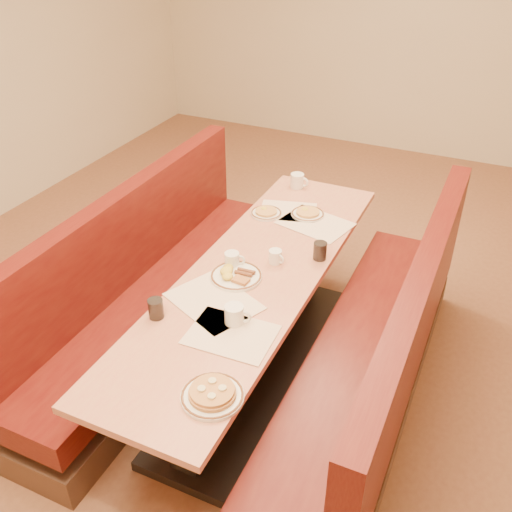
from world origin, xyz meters
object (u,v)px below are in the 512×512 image
at_px(diner_table, 255,324).
at_px(soda_tumbler_mid, 320,251).
at_px(pancake_plate, 212,394).
at_px(coffee_mug_c, 276,256).
at_px(soda_tumbler_near, 156,309).
at_px(booth_left, 152,295).
at_px(coffee_mug_d, 298,181).
at_px(booth_right, 376,362).
at_px(coffee_mug_b, 233,260).
at_px(eggs_plate, 235,275).
at_px(coffee_mug_a, 235,315).

bearing_deg(diner_table, soda_tumbler_mid, 44.87).
bearing_deg(pancake_plate, coffee_mug_c, 98.81).
bearing_deg(coffee_mug_c, soda_tumbler_near, -95.00).
relative_size(booth_left, coffee_mug_d, 18.36).
bearing_deg(coffee_mug_c, diner_table, -94.86).
relative_size(booth_left, booth_right, 1.00).
xyz_separation_m(booth_left, soda_tumbler_near, (0.45, -0.57, 0.44)).
distance_m(coffee_mug_c, soda_tumbler_mid, 0.26).
xyz_separation_m(diner_table, soda_tumbler_mid, (0.28, 0.28, 0.43)).
distance_m(diner_table, booth_left, 0.73).
bearing_deg(soda_tumbler_near, booth_right, 29.31).
distance_m(booth_right, coffee_mug_b, 0.97).
xyz_separation_m(coffee_mug_d, soda_tumbler_near, (-0.10, -1.67, -0.00)).
distance_m(pancake_plate, soda_tumbler_mid, 1.21).
height_order(eggs_plate, soda_tumbler_near, soda_tumbler_near).
relative_size(booth_right, eggs_plate, 8.77).
height_order(coffee_mug_a, coffee_mug_d, same).
relative_size(booth_left, pancake_plate, 9.28).
relative_size(coffee_mug_a, soda_tumbler_mid, 1.26).
xyz_separation_m(eggs_plate, soda_tumbler_near, (-0.21, -0.47, 0.03)).
bearing_deg(diner_table, coffee_mug_a, -77.76).
distance_m(booth_left, soda_tumbler_near, 0.85).
bearing_deg(coffee_mug_b, soda_tumbler_near, -124.25).
height_order(booth_left, soda_tumbler_mid, booth_left).
relative_size(pancake_plate, soda_tumbler_mid, 2.52).
xyz_separation_m(booth_left, coffee_mug_d, (0.56, 1.10, 0.44)).
distance_m(eggs_plate, coffee_mug_a, 0.39).
bearing_deg(diner_table, coffee_mug_d, 99.06).
relative_size(pancake_plate, coffee_mug_d, 1.98).
bearing_deg(eggs_plate, soda_tumbler_mid, 46.89).
relative_size(eggs_plate, coffee_mug_d, 2.09).
bearing_deg(pancake_plate, soda_tumbler_near, 144.88).
xyz_separation_m(diner_table, eggs_plate, (-0.07, -0.10, 0.39)).
relative_size(coffee_mug_a, coffee_mug_d, 0.99).
height_order(pancake_plate, soda_tumbler_near, soda_tumbler_near).
distance_m(eggs_plate, soda_tumbler_mid, 0.52).
xyz_separation_m(coffee_mug_b, coffee_mug_c, (0.20, 0.14, -0.00)).
bearing_deg(booth_left, coffee_mug_c, 9.53).
distance_m(booth_left, coffee_mug_b, 0.74).
bearing_deg(coffee_mug_c, booth_right, 9.84).
xyz_separation_m(soda_tumbler_near, soda_tumbler_mid, (0.56, 0.85, 0.00)).
bearing_deg(pancake_plate, soda_tumbler_mid, 87.62).
distance_m(coffee_mug_b, coffee_mug_c, 0.25).
xyz_separation_m(pancake_plate, soda_tumbler_near, (-0.51, 0.36, 0.03)).
distance_m(soda_tumbler_near, soda_tumbler_mid, 1.02).
bearing_deg(booth_left, coffee_mug_b, -0.44).
distance_m(booth_left, coffee_mug_c, 0.92).
bearing_deg(diner_table, booth_right, 0.00).
xyz_separation_m(booth_right, coffee_mug_d, (-0.91, 1.10, 0.44)).
distance_m(booth_right, soda_tumbler_near, 1.24).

